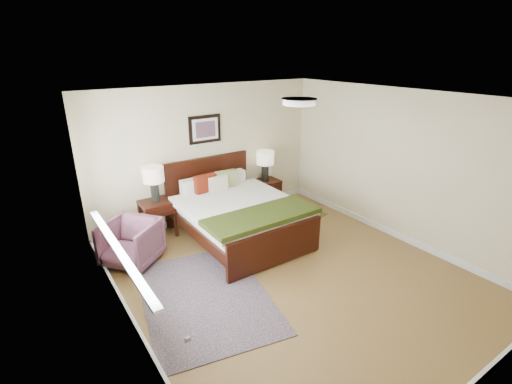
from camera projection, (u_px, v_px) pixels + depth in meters
floor at (292, 274)px, 5.38m from camera, size 5.00×5.00×0.00m
back_wall at (208, 154)px, 6.86m from camera, size 4.50×0.04×2.50m
front_wall at (494, 287)px, 3.00m from camera, size 4.50×0.04×2.50m
left_wall at (124, 240)px, 3.75m from camera, size 0.04×5.00×2.50m
right_wall at (400, 166)px, 6.11m from camera, size 0.04×5.00×2.50m
ceiling at (299, 98)px, 4.48m from camera, size 4.50×5.00×0.02m
window at (110, 205)px, 4.27m from camera, size 0.11×2.72×1.32m
door at (206, 367)px, 2.47m from camera, size 0.06×1.00×2.18m
ceil_fixture at (299, 101)px, 4.49m from camera, size 0.44×0.44×0.08m
bed at (237, 209)px, 6.24m from camera, size 1.82×2.20×1.19m
wall_art at (205, 129)px, 6.64m from camera, size 0.62×0.05×0.50m
nightstand_left at (157, 209)px, 6.32m from camera, size 0.54×0.48×0.64m
nightstand_right at (265, 190)px, 7.59m from camera, size 0.57×0.43×0.56m
lamp_left at (153, 177)px, 6.14m from camera, size 0.35×0.35×0.61m
lamp_right at (265, 160)px, 7.37m from camera, size 0.35×0.35×0.61m
armchair at (131, 243)px, 5.56m from camera, size 1.05×1.04×0.69m
rug_persian at (205, 296)px, 4.89m from camera, size 1.97×2.47×0.01m
rug_navy at (288, 211)px, 7.49m from camera, size 1.12×1.47×0.01m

